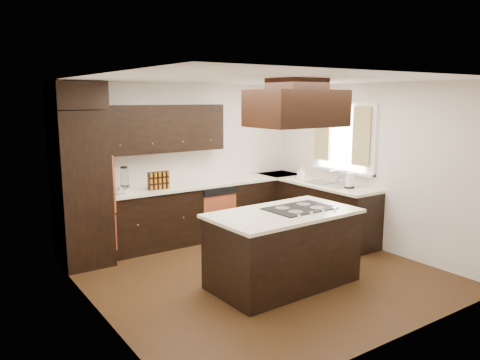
% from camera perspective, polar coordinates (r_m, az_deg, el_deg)
% --- Properties ---
extents(floor, '(4.20, 4.20, 0.02)m').
position_cam_1_polar(floor, '(6.28, 2.39, -11.37)').
color(floor, '#513218').
rests_on(floor, ground).
extents(ceiling, '(4.20, 4.20, 0.02)m').
position_cam_1_polar(ceiling, '(5.85, 2.57, 12.26)').
color(ceiling, white).
rests_on(ceiling, ground).
extents(wall_back, '(4.20, 0.02, 2.50)m').
position_cam_1_polar(wall_back, '(7.71, -6.98, 2.28)').
color(wall_back, '#F3E1D0').
rests_on(wall_back, ground).
extents(wall_front, '(4.20, 0.02, 2.50)m').
position_cam_1_polar(wall_front, '(4.47, 18.96, -3.87)').
color(wall_front, '#F3E1D0').
rests_on(wall_front, ground).
extents(wall_left, '(0.02, 4.20, 2.50)m').
position_cam_1_polar(wall_left, '(4.99, -17.31, -2.37)').
color(wall_left, '#F3E1D0').
rests_on(wall_left, ground).
extents(wall_right, '(0.02, 4.20, 2.50)m').
position_cam_1_polar(wall_right, '(7.39, 15.69, 1.63)').
color(wall_right, '#F3E1D0').
rests_on(wall_right, ground).
extents(oven_column, '(0.65, 0.75, 2.12)m').
position_cam_1_polar(oven_column, '(6.73, -18.84, -0.98)').
color(oven_column, black).
rests_on(oven_column, floor).
extents(wall_oven_face, '(0.05, 0.62, 0.78)m').
position_cam_1_polar(wall_oven_face, '(6.81, -16.04, -0.18)').
color(wall_oven_face, '#B9532D').
rests_on(wall_oven_face, oven_column).
extents(base_cabinets_back, '(2.93, 0.60, 0.88)m').
position_cam_1_polar(base_cabinets_back, '(7.61, -5.53, -4.01)').
color(base_cabinets_back, black).
rests_on(base_cabinets_back, floor).
extents(base_cabinets_right, '(0.60, 2.40, 0.88)m').
position_cam_1_polar(base_cabinets_right, '(7.92, 8.97, -3.53)').
color(base_cabinets_right, black).
rests_on(base_cabinets_right, floor).
extents(countertop_back, '(2.93, 0.63, 0.04)m').
position_cam_1_polar(countertop_back, '(7.50, -5.54, -0.63)').
color(countertop_back, white).
rests_on(countertop_back, base_cabinets_back).
extents(countertop_right, '(0.63, 2.40, 0.04)m').
position_cam_1_polar(countertop_right, '(7.82, 8.98, -0.27)').
color(countertop_right, white).
rests_on(countertop_right, base_cabinets_right).
extents(upper_cabinets, '(2.00, 0.34, 0.72)m').
position_cam_1_polar(upper_cabinets, '(7.31, -9.42, 6.20)').
color(upper_cabinets, black).
rests_on(upper_cabinets, wall_back).
extents(dishwasher_front, '(0.60, 0.05, 0.72)m').
position_cam_1_polar(dishwasher_front, '(7.52, -2.48, -4.50)').
color(dishwasher_front, '#B9532D').
rests_on(dishwasher_front, floor).
extents(window_frame, '(0.06, 1.32, 1.12)m').
position_cam_1_polar(window_frame, '(7.68, 12.49, 5.08)').
color(window_frame, white).
rests_on(window_frame, wall_right).
extents(window_pane, '(0.00, 1.20, 1.00)m').
position_cam_1_polar(window_pane, '(7.70, 12.63, 5.09)').
color(window_pane, white).
rests_on(window_pane, wall_right).
extents(curtain_left, '(0.02, 0.34, 0.90)m').
position_cam_1_polar(curtain_left, '(7.35, 14.57, 5.17)').
color(curtain_left, beige).
rests_on(curtain_left, wall_right).
extents(curtain_right, '(0.02, 0.34, 0.90)m').
position_cam_1_polar(curtain_right, '(7.92, 9.98, 5.68)').
color(curtain_right, beige).
rests_on(curtain_right, wall_right).
extents(sink_rim, '(0.52, 0.84, 0.01)m').
position_cam_1_polar(sink_rim, '(7.58, 10.88, -0.47)').
color(sink_rim, silver).
rests_on(sink_rim, countertop_right).
extents(island, '(1.79, 1.02, 0.88)m').
position_cam_1_polar(island, '(5.82, 5.26, -8.47)').
color(island, black).
rests_on(island, floor).
extents(island_top, '(1.85, 1.08, 0.04)m').
position_cam_1_polar(island_top, '(5.69, 5.33, -4.08)').
color(island_top, white).
rests_on(island_top, island).
extents(cooktop, '(0.85, 0.58, 0.01)m').
position_cam_1_polar(cooktop, '(5.86, 7.29, -3.44)').
color(cooktop, black).
rests_on(cooktop, island_top).
extents(range_hood, '(1.05, 0.72, 0.42)m').
position_cam_1_polar(range_hood, '(5.49, 6.89, 8.69)').
color(range_hood, black).
rests_on(range_hood, ceiling).
extents(hood_duct, '(0.55, 0.50, 0.13)m').
position_cam_1_polar(hood_duct, '(5.49, 6.95, 11.56)').
color(hood_duct, black).
rests_on(hood_duct, ceiling).
extents(blender_base, '(0.15, 0.15, 0.10)m').
position_cam_1_polar(blender_base, '(6.98, -13.85, -1.10)').
color(blender_base, silver).
rests_on(blender_base, countertop_back).
extents(blender_pitcher, '(0.13, 0.13, 0.26)m').
position_cam_1_polar(blender_pitcher, '(6.94, -13.92, 0.36)').
color(blender_pitcher, silver).
rests_on(blender_pitcher, blender_base).
extents(spice_rack, '(0.32, 0.08, 0.27)m').
position_cam_1_polar(spice_rack, '(7.11, -9.90, -0.06)').
color(spice_rack, black).
rests_on(spice_rack, countertop_back).
extents(mixing_bowl, '(0.30, 0.30, 0.07)m').
position_cam_1_polar(mixing_bowl, '(6.92, -14.52, -1.34)').
color(mixing_bowl, white).
rests_on(mixing_bowl, countertop_back).
extents(soap_bottle, '(0.10, 0.10, 0.21)m').
position_cam_1_polar(soap_bottle, '(8.00, 7.46, 0.91)').
color(soap_bottle, white).
rests_on(soap_bottle, countertop_right).
extents(paper_towel, '(0.14, 0.14, 0.23)m').
position_cam_1_polar(paper_towel, '(7.29, 13.21, -0.06)').
color(paper_towel, white).
rests_on(paper_towel, countertop_right).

